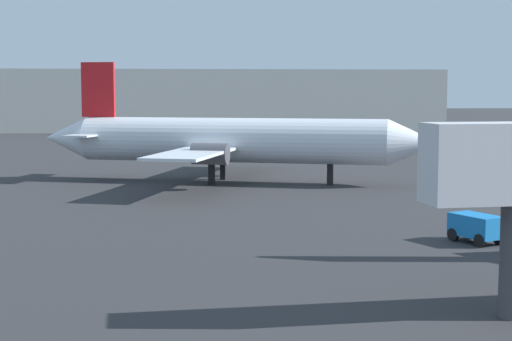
# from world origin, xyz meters

# --- Properties ---
(airplane_distant) EXTENTS (30.31, 24.12, 9.14)m
(airplane_distant) POSITION_xyz_m (4.99, 52.22, 3.19)
(airplane_distant) COLOR silver
(airplane_distant) RESTS_ON ground_plane
(baggage_cart) EXTENTS (2.21, 2.72, 1.30)m
(baggage_cart) POSITION_xyz_m (15.13, 27.58, 0.76)
(baggage_cart) COLOR #1972BF
(baggage_cart) RESTS_ON ground_plane
(terminal_building) EXTENTS (92.08, 21.76, 10.53)m
(terminal_building) POSITION_xyz_m (-0.90, 134.32, 5.26)
(terminal_building) COLOR #B7B7B2
(terminal_building) RESTS_ON ground_plane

